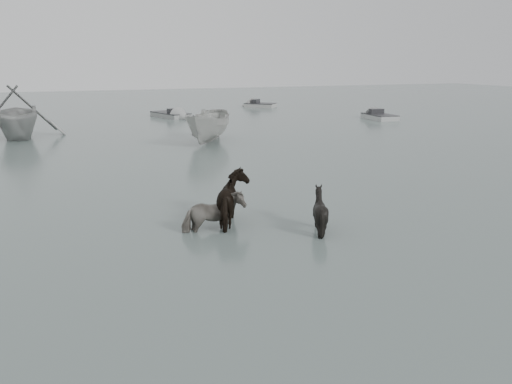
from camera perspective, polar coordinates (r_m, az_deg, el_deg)
ground at (r=11.68m, az=-2.81°, el=-7.65°), size 140.00×140.00×0.00m
pony_pinto at (r=13.40m, az=-4.95°, el=-1.48°), size 1.76×0.96×1.42m
pony_dark at (r=14.01m, az=-2.31°, el=-0.16°), size 1.50×1.73×1.67m
pony_black at (r=13.52m, az=7.31°, el=-1.53°), size 1.58×1.52×1.36m
rowboat_trail at (r=32.69m, az=-25.75°, el=8.41°), size 5.72×6.49×3.23m
boat_small at (r=28.07m, az=-5.39°, el=7.65°), size 4.26×5.28×1.94m
skiff_port at (r=40.36m, az=13.96°, el=8.61°), size 1.83×4.39×0.75m
skiff_mid at (r=41.14m, az=-9.75°, el=8.94°), size 3.26×5.51×0.75m
skiff_star at (r=49.45m, az=0.51°, el=10.12°), size 4.05×3.85×0.75m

